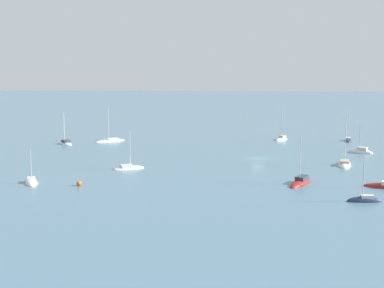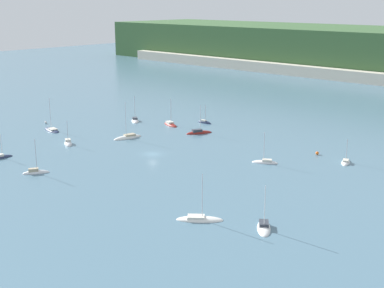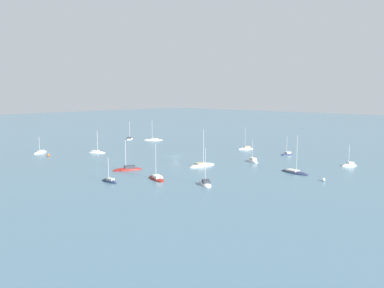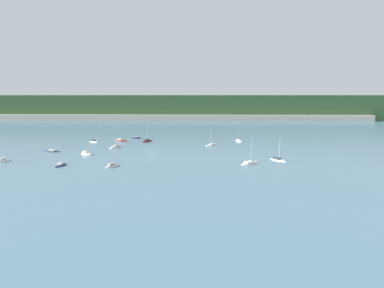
{
  "view_description": "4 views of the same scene",
  "coord_description": "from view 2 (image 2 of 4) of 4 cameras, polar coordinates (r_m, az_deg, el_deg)",
  "views": [
    {
      "loc": [
        5.89,
        117.07,
        20.67
      ],
      "look_at": [
        15.19,
        -9.58,
        1.65
      ],
      "focal_mm": 50.0,
      "sensor_mm": 36.0,
      "label": 1
    },
    {
      "loc": [
        99.85,
        -90.9,
        39.26
      ],
      "look_at": [
        7.33,
        7.39,
        2.67
      ],
      "focal_mm": 50.0,
      "sensor_mm": 36.0,
      "label": 2
    },
    {
      "loc": [
        -89.09,
        87.33,
        21.39
      ],
      "look_at": [
        -0.03,
        -8.11,
        3.46
      ],
      "focal_mm": 35.0,
      "sensor_mm": 36.0,
      "label": 3
    },
    {
      "loc": [
        21.3,
        -125.3,
        23.23
      ],
      "look_at": [
        17.27,
        3.86,
        2.33
      ],
      "focal_mm": 28.0,
      "sensor_mm": 36.0,
      "label": 4
    }
  ],
  "objects": [
    {
      "name": "sailboat_11",
      "position": [
        157.56,
        -6.86,
        0.66
      ],
      "size": [
        4.19,
        9.26,
        11.68
      ],
      "rotation": [
        0.0,
        0.0,
        4.52
      ],
      "color": "white",
      "rests_on": "ground_plane"
    },
    {
      "name": "sailboat_6",
      "position": [
        130.16,
        -16.34,
        -2.96
      ],
      "size": [
        4.61,
        6.13,
        9.04
      ],
      "rotation": [
        0.0,
        0.0,
        1.02
      ],
      "color": "silver",
      "rests_on": "ground_plane"
    },
    {
      "name": "sailboat_4",
      "position": [
        145.51,
        -19.7,
        -1.36
      ],
      "size": [
        2.86,
        6.06,
        6.89
      ],
      "rotation": [
        0.0,
        0.0,
        1.4
      ],
      "color": "#232D4C",
      "rests_on": "ground_plane"
    },
    {
      "name": "sailboat_10",
      "position": [
        161.94,
        0.73,
        1.18
      ],
      "size": [
        5.77,
        8.32,
        9.41
      ],
      "rotation": [
        0.0,
        0.0,
        1.09
      ],
      "color": "maroon",
      "rests_on": "ground_plane"
    },
    {
      "name": "sailboat_7",
      "position": [
        175.61,
        1.35,
        2.27
      ],
      "size": [
        5.42,
        1.71,
        6.87
      ],
      "rotation": [
        0.0,
        0.0,
        0.06
      ],
      "color": "#232D4C",
      "rests_on": "ground_plane"
    },
    {
      "name": "sailboat_13",
      "position": [
        179.09,
        -6.09,
        2.46
      ],
      "size": [
        6.62,
        5.85,
        9.44
      ],
      "rotation": [
        0.0,
        0.0,
        5.63
      ],
      "color": "silver",
      "rests_on": "ground_plane"
    },
    {
      "name": "sailboat_0",
      "position": [
        96.69,
        7.67,
        -8.86
      ],
      "size": [
        6.28,
        7.16,
        8.82
      ],
      "rotation": [
        0.0,
        0.0,
        5.37
      ],
      "color": "white",
      "rests_on": "ground_plane"
    },
    {
      "name": "sailboat_1",
      "position": [
        134.02,
        7.8,
        -1.97
      ],
      "size": [
        6.67,
        5.2,
        8.48
      ],
      "rotation": [
        0.0,
        0.0,
        3.68
      ],
      "color": "silver",
      "rests_on": "ground_plane"
    },
    {
      "name": "sailboat_2",
      "position": [
        171.16,
        -14.72,
        1.43
      ],
      "size": [
        9.19,
        4.56,
        10.83
      ],
      "rotation": [
        0.0,
        0.0,
        2.95
      ],
      "color": "#232D4C",
      "rests_on": "ground_plane"
    },
    {
      "name": "sailboat_9",
      "position": [
        99.33,
        0.8,
        -8.07
      ],
      "size": [
        8.45,
        7.75,
        9.58
      ],
      "rotation": [
        0.0,
        0.0,
        0.7
      ],
      "color": "white",
      "rests_on": "ground_plane"
    },
    {
      "name": "mooring_buoy_0",
      "position": [
        143.39,
        13.21,
        -0.95
      ],
      "size": [
        0.87,
        0.87,
        0.87
      ],
      "color": "orange",
      "rests_on": "ground_plane"
    },
    {
      "name": "sailboat_12",
      "position": [
        138.32,
        16.08,
        -1.9
      ],
      "size": [
        4.21,
        6.4,
        6.67
      ],
      "rotation": [
        0.0,
        0.0,
        1.97
      ],
      "color": "white",
      "rests_on": "ground_plane"
    },
    {
      "name": "sailboat_8",
      "position": [
        153.82,
        -13.07,
        0.02
      ],
      "size": [
        6.16,
        4.71,
        7.68
      ],
      "rotation": [
        0.0,
        0.0,
        5.77
      ],
      "color": "silver",
      "rests_on": "ground_plane"
    },
    {
      "name": "sailboat_5",
      "position": [
        172.83,
        -2.31,
        2.06
      ],
      "size": [
        8.01,
        4.77,
        9.48
      ],
      "rotation": [
        0.0,
        0.0,
        5.96
      ],
      "color": "maroon",
      "rests_on": "ground_plane"
    },
    {
      "name": "ground_plane",
      "position": [
        140.62,
        -4.24,
        -1.09
      ],
      "size": [
        600.0,
        600.0,
        0.0
      ],
      "primitive_type": "plane",
      "color": "slate"
    },
    {
      "name": "mooring_buoy_1",
      "position": [
        181.15,
        -15.34,
        2.24
      ],
      "size": [
        0.82,
        0.82,
        0.82
      ],
      "color": "white",
      "rests_on": "ground_plane"
    }
  ]
}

